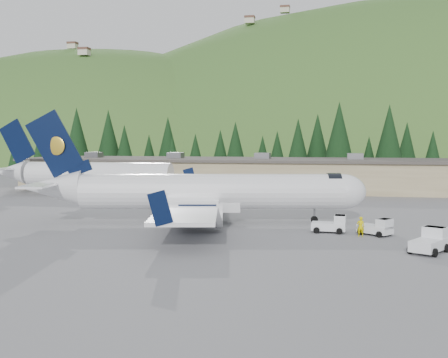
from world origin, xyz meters
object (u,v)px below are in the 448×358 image
airliner (202,193)px  ramp_worker (361,227)px  second_airliner (80,174)px  baggage_tug_a (332,225)px  terminal_building (233,173)px  baggage_tug_b (378,228)px  baggage_tug_c (430,241)px

airliner → ramp_worker: (15.29, -4.96, -2.15)m
second_airliner → baggage_tug_a: size_ratio=8.91×
baggage_tug_a → terminal_building: terminal_building is taller
airliner → baggage_tug_b: airliner is taller
baggage_tug_b → terminal_building: size_ratio=0.04×
airliner → baggage_tug_b: bearing=-24.8°
baggage_tug_b → baggage_tug_c: baggage_tug_c is taller
baggage_tug_c → terminal_building: size_ratio=0.05×
second_airliner → baggage_tug_c: second_airliner is taller
baggage_tug_b → baggage_tug_c: (3.35, -6.74, 0.13)m
airliner → terminal_building: airliner is taller
airliner → baggage_tug_a: (12.84, -3.32, -2.30)m
terminal_building → ramp_worker: 47.31m
baggage_tug_a → baggage_tug_b: 4.00m
baggage_tug_c → ramp_worker: bearing=69.6°
baggage_tug_b → ramp_worker: size_ratio=1.82×
baggage_tug_a → terminal_building: (-16.87, 41.52, 1.90)m
second_airliner → baggage_tug_a: second_airliner is taller
baggage_tug_a → baggage_tug_b: bearing=-8.0°
baggage_tug_a → second_airliner: bearing=148.4°
baggage_tug_b → baggage_tug_a: bearing=-153.6°
airliner → terminal_building: (-4.03, 38.19, -0.40)m
baggage_tug_a → ramp_worker: (2.46, -1.64, 0.15)m
baggage_tug_a → terminal_building: bearing=115.2°
terminal_building → baggage_tug_a: bearing=-67.9°
airliner → second_airliner: bearing=126.1°
second_airliner → baggage_tug_b: 48.53m
airliner → baggage_tug_b: 17.41m
baggage_tug_c → terminal_building: 54.68m
baggage_tug_c → airliner: bearing=92.0°
baggage_tug_b → ramp_worker: ramp_worker is taller
ramp_worker → baggage_tug_a: bearing=-32.5°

